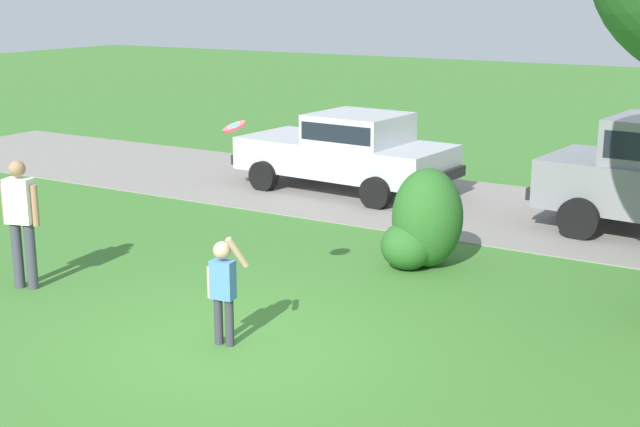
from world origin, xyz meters
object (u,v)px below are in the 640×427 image
object	(u,v)px
child_thrower	(223,284)
frisbee	(234,127)
adult_onlooker	(21,217)
parked_sedan	(349,149)

from	to	relation	value
child_thrower	frisbee	world-z (taller)	frisbee
child_thrower	adult_onlooker	world-z (taller)	adult_onlooker
child_thrower	adult_onlooker	bearing A→B (deg)	176.57
adult_onlooker	frisbee	bearing A→B (deg)	9.56
frisbee	adult_onlooker	xyz separation A→B (m)	(-3.13, -0.53, -1.38)
frisbee	adult_onlooker	bearing A→B (deg)	-170.44
adult_onlooker	child_thrower	bearing A→B (deg)	-3.43
parked_sedan	frisbee	world-z (taller)	frisbee
parked_sedan	adult_onlooker	xyz separation A→B (m)	(-0.85, -7.34, 0.13)
child_thrower	adult_onlooker	distance (m)	3.48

